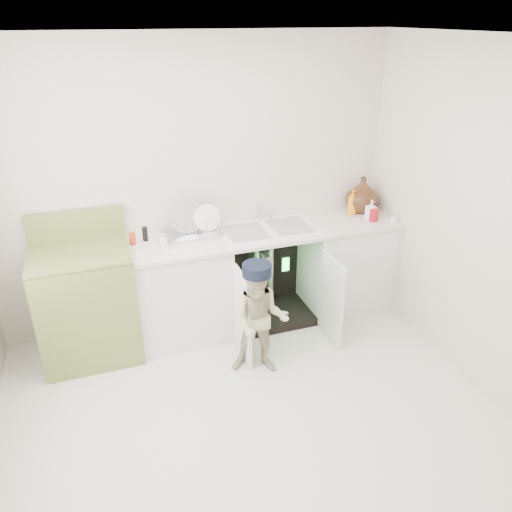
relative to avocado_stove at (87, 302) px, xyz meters
The scene contains 5 objects.
ground 1.64m from the avocado_stove, 49.01° to the right, with size 3.50×3.50×0.00m, color beige.
room_shell 1.74m from the avocado_stove, 49.01° to the right, with size 6.00×5.50×1.26m.
counter_run 1.61m from the avocado_stove, ahead, with size 2.44×1.02×1.23m.
avocado_stove is the anchor object (origin of this frame).
repair_worker 1.43m from the avocado_stove, 28.95° to the right, with size 0.67×0.62×0.95m.
Camera 1 is at (-0.88, -2.57, 2.60)m, focal length 35.00 mm.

